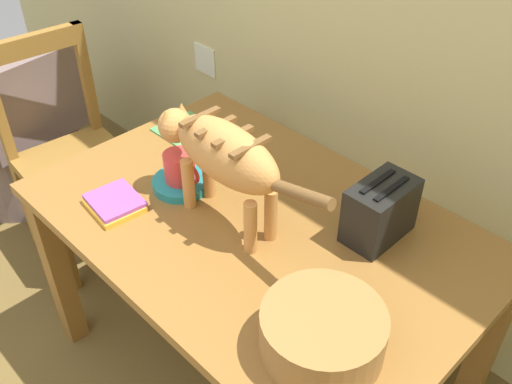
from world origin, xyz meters
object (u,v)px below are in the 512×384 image
object	(u,v)px
dining_table	(256,242)
toaster	(380,211)
cat	(222,154)
wooden_chair_near	(71,157)
wicker_basket	(323,332)
book_stack	(115,203)
wicker_armchair	(21,144)
coffee_mug	(180,167)
saucer_bowl	(181,183)
magazine	(194,134)

from	to	relation	value
dining_table	toaster	world-z (taller)	toaster
cat	wooden_chair_near	distance (m)	1.09
wicker_basket	toaster	bearing A→B (deg)	109.25
book_stack	cat	bearing A→B (deg)	37.13
wicker_armchair	coffee_mug	bearing A→B (deg)	-98.10
book_stack	toaster	distance (m)	0.77
wicker_basket	saucer_bowl	bearing A→B (deg)	167.63
coffee_mug	toaster	size ratio (longest dim) A/B	0.70
dining_table	toaster	size ratio (longest dim) A/B	6.58
book_stack	toaster	size ratio (longest dim) A/B	0.86
dining_table	toaster	bearing A→B (deg)	34.78
dining_table	book_stack	size ratio (longest dim) A/B	7.61
dining_table	magazine	xyz separation A→B (m)	(-0.48, 0.16, 0.09)
wicker_basket	wicker_armchair	xyz separation A→B (m)	(-2.00, 0.16, -0.51)
coffee_mug	toaster	world-z (taller)	toaster
toaster	dining_table	bearing A→B (deg)	-145.22
magazine	wicker_basket	world-z (taller)	wicker_basket
wicker_basket	wooden_chair_near	xyz separation A→B (m)	(-1.46, 0.16, -0.32)
cat	wooden_chair_near	bearing A→B (deg)	90.48
coffee_mug	book_stack	bearing A→B (deg)	-107.04
dining_table	coffee_mug	distance (m)	0.32
coffee_mug	wicker_basket	bearing A→B (deg)	-12.43
cat	saucer_bowl	size ratio (longest dim) A/B	3.60
wicker_armchair	wooden_chair_near	bearing A→B (deg)	-97.88
saucer_bowl	coffee_mug	size ratio (longest dim) A/B	1.26
magazine	wicker_armchair	size ratio (longest dim) A/B	0.35
cat	wooden_chair_near	xyz separation A→B (m)	(-0.97, 0.01, -0.49)
saucer_bowl	magazine	world-z (taller)	saucer_bowl
book_stack	wicker_basket	xyz separation A→B (m)	(0.75, 0.05, 0.04)
cat	wicker_armchair	xyz separation A→B (m)	(-1.51, 0.01, -0.67)
magazine	book_stack	world-z (taller)	book_stack
saucer_bowl	book_stack	xyz separation A→B (m)	(-0.06, -0.20, 0.00)
coffee_mug	wicker_basket	size ratio (longest dim) A/B	0.50
cat	wooden_chair_near	world-z (taller)	cat
cat	coffee_mug	world-z (taller)	cat
coffee_mug	wicker_armchair	bearing A→B (deg)	179.85
cat	toaster	xyz separation A→B (m)	(0.35, 0.26, -0.14)
cat	saucer_bowl	distance (m)	0.29
dining_table	magazine	size ratio (longest dim) A/B	4.86
magazine	coffee_mug	bearing A→B (deg)	-46.45
book_stack	coffee_mug	bearing A→B (deg)	72.96
wicker_basket	magazine	bearing A→B (deg)	157.58
cat	book_stack	size ratio (longest dim) A/B	3.67
toaster	wooden_chair_near	size ratio (longest dim) A/B	0.21
magazine	wicker_basket	size ratio (longest dim) A/B	0.96
saucer_bowl	wicker_basket	world-z (taller)	wicker_basket
coffee_mug	wicker_basket	xyz separation A→B (m)	(0.69, -0.15, -0.02)
book_stack	wicker_basket	distance (m)	0.76
dining_table	toaster	xyz separation A→B (m)	(0.28, 0.20, 0.17)
magazine	toaster	distance (m)	0.76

